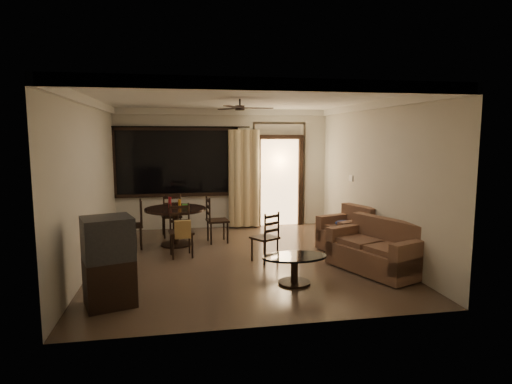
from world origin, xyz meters
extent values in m
plane|color=#7F6651|center=(0.00, 0.00, 0.00)|extent=(5.50, 5.50, 0.00)
plane|color=beige|center=(0.00, 2.75, 1.40)|extent=(5.00, 0.00, 5.00)
plane|color=beige|center=(0.00, -2.75, 1.40)|extent=(5.00, 0.00, 5.00)
plane|color=beige|center=(-2.50, 0.00, 1.40)|extent=(0.00, 5.50, 5.50)
plane|color=beige|center=(2.50, 0.00, 1.40)|extent=(0.00, 5.50, 5.50)
plane|color=white|center=(0.00, 0.00, 2.80)|extent=(5.50, 5.50, 0.00)
cube|color=black|center=(-1.10, 2.72, 1.57)|extent=(2.70, 0.04, 1.45)
cylinder|color=black|center=(-1.00, 2.63, 2.38)|extent=(3.20, 0.03, 0.03)
cube|color=#FFC684|center=(1.35, 2.71, 1.05)|extent=(0.91, 0.03, 2.08)
cube|color=white|center=(2.48, 1.05, 1.30)|extent=(0.02, 0.18, 0.12)
cylinder|color=black|center=(0.00, 0.00, 2.74)|extent=(0.03, 0.03, 0.12)
cylinder|color=black|center=(0.00, 0.00, 2.65)|extent=(0.16, 0.16, 0.08)
cylinder|color=black|center=(-1.14, 1.19, 0.73)|extent=(1.20, 1.20, 0.04)
cylinder|color=black|center=(-1.14, 1.19, 0.37)|extent=(0.12, 0.12, 0.70)
cylinder|color=black|center=(-1.14, 1.19, 0.02)|extent=(0.60, 0.60, 0.03)
cylinder|color=maroon|center=(-1.24, 1.22, 0.86)|extent=(0.06, 0.06, 0.22)
cylinder|color=#BE7014|center=(-1.05, 1.15, 0.84)|extent=(0.06, 0.06, 0.18)
cube|color=#277E26|center=(-0.93, 1.33, 0.78)|extent=(0.14, 0.10, 0.05)
cube|color=black|center=(-1.98, 1.08, 0.45)|extent=(0.47, 0.47, 0.04)
cube|color=black|center=(-0.29, 1.29, 0.45)|extent=(0.47, 0.47, 0.04)
cube|color=black|center=(-1.03, 0.34, 0.45)|extent=(0.47, 0.47, 0.04)
cube|color=#AB9249|center=(-1.01, 0.11, 0.55)|extent=(0.29, 0.11, 0.32)
cube|color=black|center=(-1.23, 1.98, 0.45)|extent=(0.47, 0.47, 0.04)
cube|color=black|center=(-1.96, -1.76, 0.31)|extent=(0.74, 0.71, 0.61)
cube|color=black|center=(-1.96, -1.76, 0.89)|extent=(0.74, 0.71, 0.55)
cube|color=black|center=(-1.67, -1.67, 0.89)|extent=(0.16, 0.42, 0.37)
cube|color=#492C22|center=(2.05, -1.08, 0.21)|extent=(1.31, 1.70, 0.38)
cube|color=#492C22|center=(2.33, -0.96, 0.52)|extent=(0.75, 1.47, 0.61)
cube|color=#492C22|center=(2.30, -1.70, 0.40)|extent=(0.81, 0.46, 0.47)
cube|color=#492C22|center=(1.80, -0.45, 0.40)|extent=(0.81, 0.46, 0.47)
cube|color=#492C22|center=(2.01, -1.09, 0.42)|extent=(1.02, 1.44, 0.11)
cube|color=#492C22|center=(2.05, 0.19, 0.21)|extent=(1.04, 1.04, 0.39)
cube|color=#492C22|center=(2.35, 0.29, 0.53)|extent=(0.44, 0.84, 0.63)
cube|color=#492C22|center=(2.15, -0.12, 0.41)|extent=(0.83, 0.42, 0.48)
cube|color=#492C22|center=(1.95, 0.50, 0.41)|extent=(0.83, 0.42, 0.48)
cube|color=#492C22|center=(2.00, 0.17, 0.43)|extent=(0.75, 0.78, 0.12)
ellipsoid|color=navy|center=(2.00, 0.17, 0.54)|extent=(0.35, 0.29, 0.10)
ellipsoid|color=black|center=(0.60, -1.41, 0.41)|extent=(0.97, 0.58, 0.03)
cylinder|color=black|center=(0.60, -1.41, 0.20)|extent=(0.11, 0.11, 0.39)
cylinder|color=black|center=(0.60, -1.41, 0.02)|extent=(0.47, 0.47, 0.03)
cube|color=black|center=(0.40, -0.21, 0.42)|extent=(0.54, 0.54, 0.04)
camera|label=1|loc=(-1.05, -7.33, 2.18)|focal=30.00mm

